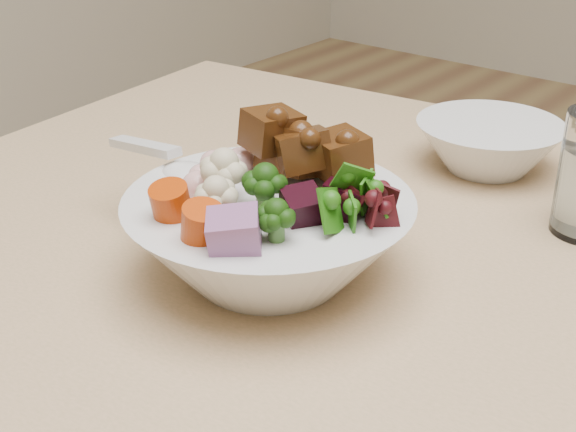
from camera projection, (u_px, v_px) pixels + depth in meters
The scene contains 3 objects.
food_bowl at pixel (272, 232), 0.66m from camera, with size 0.24×0.24×0.13m.
soup_spoon at pixel (176, 167), 0.71m from camera, with size 0.14×0.05×0.03m.
side_bowl at pixel (488, 146), 0.87m from camera, with size 0.16×0.16×0.05m, color silver, non-canonical shape.
Camera 1 is at (0.02, -0.48, 1.07)m, focal length 50.00 mm.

